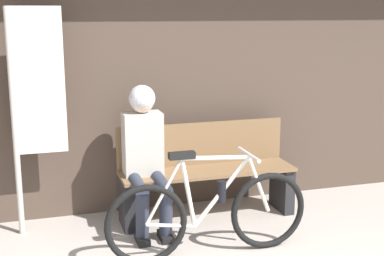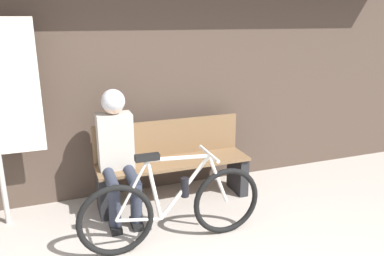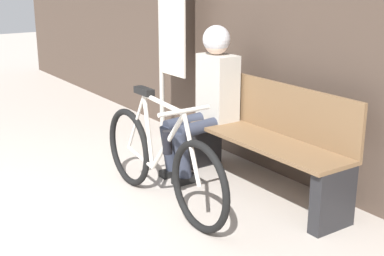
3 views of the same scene
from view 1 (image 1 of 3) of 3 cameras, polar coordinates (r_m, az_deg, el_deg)
storefront_wall at (r=5.05m, az=-3.98°, el=9.79°), size 12.00×0.56×3.20m
park_bench_near at (r=4.98m, az=1.51°, el=-4.93°), size 1.61×0.42×0.87m
bicycle at (r=4.20m, az=1.87°, el=-9.11°), size 1.64×0.40×0.86m
person_seated at (r=4.64m, az=-5.06°, el=-2.16°), size 0.34×0.63×1.27m
banner_pole at (r=4.63m, az=-16.74°, el=3.32°), size 0.45×0.05×1.93m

